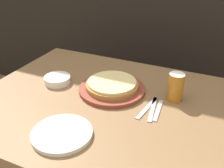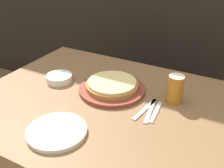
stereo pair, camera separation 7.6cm
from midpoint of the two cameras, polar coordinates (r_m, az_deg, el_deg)
The scene contains 8 objects.
dining_table at distance 1.46m, azimuth -0.55°, elevation -15.58°, with size 1.20×0.96×0.72m.
pizza_on_board at distance 1.30m, azimuth 1.67°, elevation -0.64°, with size 0.33×0.33×0.06m.
beer_glass at distance 1.23m, azimuth 15.37°, elevation -0.88°, with size 0.07×0.07×0.13m.
dinner_plate at distance 1.05m, azimuth -9.86°, elevation -10.16°, with size 0.24×0.24×0.02m.
side_bowl at distance 1.42m, azimuth -9.92°, elevation 1.28°, with size 0.14×0.14×0.04m.
fork at distance 1.18m, azimuth 9.05°, elevation -5.45°, with size 0.04×0.20×0.00m.
dinner_knife at distance 1.18m, azimuth 10.19°, elevation -5.75°, with size 0.05×0.20×0.00m.
spoon at distance 1.17m, azimuth 11.34°, elevation -6.06°, with size 0.03×0.17×0.00m.
Camera 2 is at (0.54, -0.90, 1.38)m, focal length 42.00 mm.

